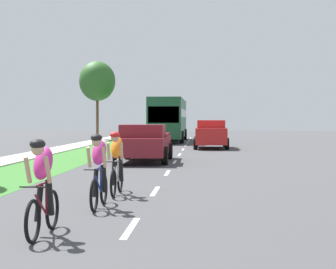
{
  "coord_description": "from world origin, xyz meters",
  "views": [
    {
      "loc": [
        1.26,
        -1.38,
        1.9
      ],
      "look_at": [
        -0.25,
        21.07,
        1.22
      ],
      "focal_mm": 56.73,
      "sensor_mm": 36.0,
      "label": 1
    }
  ],
  "objects_px": {
    "cyclist_trailing": "(99,170)",
    "street_tree_far": "(97,81)",
    "bus_dark_green": "(169,118)",
    "cyclist_distant": "(117,162)",
    "pickup_maroon": "(145,143)",
    "suv_red": "(211,133)",
    "cyclist_lead": "(42,186)"
  },
  "relations": [
    {
      "from": "bus_dark_green",
      "to": "pickup_maroon",
      "type": "bearing_deg",
      "value": -89.12
    },
    {
      "from": "cyclist_lead",
      "to": "pickup_maroon",
      "type": "distance_m",
      "value": 14.65
    },
    {
      "from": "cyclist_trailing",
      "to": "street_tree_far",
      "type": "xyz_separation_m",
      "value": [
        -7.33,
        36.14,
        4.43
      ]
    },
    {
      "from": "cyclist_lead",
      "to": "cyclist_trailing",
      "type": "relative_size",
      "value": 1.0
    },
    {
      "from": "pickup_maroon",
      "to": "suv_red",
      "type": "height_order",
      "value": "suv_red"
    },
    {
      "from": "cyclist_distant",
      "to": "suv_red",
      "type": "bearing_deg",
      "value": 82.81
    },
    {
      "from": "cyclist_trailing",
      "to": "pickup_maroon",
      "type": "height_order",
      "value": "pickup_maroon"
    },
    {
      "from": "bus_dark_green",
      "to": "street_tree_far",
      "type": "height_order",
      "value": "street_tree_far"
    },
    {
      "from": "cyclist_distant",
      "to": "street_tree_far",
      "type": "height_order",
      "value": "street_tree_far"
    },
    {
      "from": "pickup_maroon",
      "to": "bus_dark_green",
      "type": "bearing_deg",
      "value": 90.88
    },
    {
      "from": "cyclist_distant",
      "to": "bus_dark_green",
      "type": "height_order",
      "value": "bus_dark_green"
    },
    {
      "from": "cyclist_lead",
      "to": "cyclist_trailing",
      "type": "distance_m",
      "value": 2.74
    },
    {
      "from": "bus_dark_green",
      "to": "cyclist_distant",
      "type": "bearing_deg",
      "value": -88.64
    },
    {
      "from": "cyclist_lead",
      "to": "pickup_maroon",
      "type": "xyz_separation_m",
      "value": [
        0.01,
        14.65,
        0.02
      ]
    },
    {
      "from": "cyclist_lead",
      "to": "street_tree_far",
      "type": "bearing_deg",
      "value": 100.16
    },
    {
      "from": "cyclist_lead",
      "to": "cyclist_distant",
      "type": "bearing_deg",
      "value": 84.85
    },
    {
      "from": "cyclist_distant",
      "to": "street_tree_far",
      "type": "distance_m",
      "value": 35.23
    },
    {
      "from": "suv_red",
      "to": "street_tree_far",
      "type": "bearing_deg",
      "value": 126.8
    },
    {
      "from": "pickup_maroon",
      "to": "suv_red",
      "type": "xyz_separation_m",
      "value": [
        3.03,
        10.84,
        0.12
      ]
    },
    {
      "from": "cyclist_trailing",
      "to": "cyclist_distant",
      "type": "bearing_deg",
      "value": 88.52
    },
    {
      "from": "cyclist_lead",
      "to": "bus_dark_green",
      "type": "distance_m",
      "value": 35.61
    },
    {
      "from": "cyclist_trailing",
      "to": "cyclist_distant",
      "type": "relative_size",
      "value": 1.0
    },
    {
      "from": "cyclist_trailing",
      "to": "bus_dark_green",
      "type": "xyz_separation_m",
      "value": [
        -0.68,
        32.87,
        1.17
      ]
    },
    {
      "from": "cyclist_distant",
      "to": "pickup_maroon",
      "type": "bearing_deg",
      "value": 92.37
    },
    {
      "from": "cyclist_distant",
      "to": "suv_red",
      "type": "relative_size",
      "value": 0.37
    },
    {
      "from": "suv_red",
      "to": "bus_dark_green",
      "type": "bearing_deg",
      "value": 108.37
    },
    {
      "from": "cyclist_lead",
      "to": "suv_red",
      "type": "bearing_deg",
      "value": 83.19
    },
    {
      "from": "pickup_maroon",
      "to": "cyclist_lead",
      "type": "bearing_deg",
      "value": -90.04
    },
    {
      "from": "cyclist_trailing",
      "to": "cyclist_lead",
      "type": "bearing_deg",
      "value": -97.8
    },
    {
      "from": "cyclist_lead",
      "to": "cyclist_trailing",
      "type": "bearing_deg",
      "value": 82.2
    },
    {
      "from": "street_tree_far",
      "to": "cyclist_distant",
      "type": "bearing_deg",
      "value": -77.8
    },
    {
      "from": "cyclist_trailing",
      "to": "cyclist_distant",
      "type": "distance_m",
      "value": 1.98
    }
  ]
}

